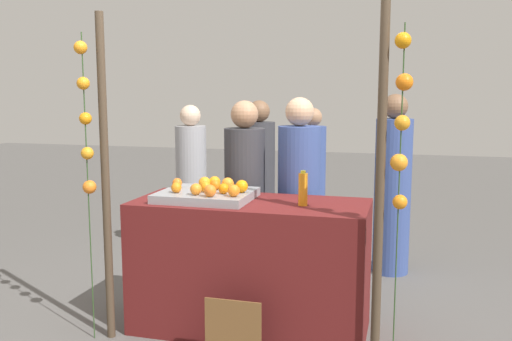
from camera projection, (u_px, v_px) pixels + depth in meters
The scene contains 27 objects.
ground_plane at pixel (251, 328), 4.04m from camera, with size 24.00×24.00×0.00m, color #565451.
stall_counter at pixel (250, 266), 3.97m from camera, with size 1.66×0.71×0.95m, color #5B1919.
orange_tray at pixel (207, 195), 3.98m from camera, with size 0.66×0.55×0.06m, color gray.
orange_0 at pixel (176, 188), 3.90m from camera, with size 0.07×0.07×0.07m, color orange.
orange_1 at pixel (215, 185), 4.02m from camera, with size 0.08×0.08×0.08m, color orange.
orange_2 at pixel (242, 186), 3.91m from camera, with size 0.09×0.09×0.09m, color orange.
orange_3 at pixel (215, 182), 4.09m from camera, with size 0.09×0.09×0.09m, color orange.
orange_4 at pixel (234, 191), 3.76m from camera, with size 0.08×0.08×0.08m, color orange.
orange_5 at pixel (196, 189), 3.82m from camera, with size 0.08×0.08×0.08m, color orange.
orange_6 at pixel (206, 187), 3.93m from camera, with size 0.08×0.08×0.08m, color orange.
orange_7 at pixel (177, 183), 4.11m from camera, with size 0.07×0.07×0.07m, color orange.
orange_8 at pixel (228, 184), 4.03m from camera, with size 0.09×0.09×0.09m, color orange.
orange_9 at pixel (205, 183), 4.07m from camera, with size 0.09×0.09×0.09m, color orange.
orange_10 at pixel (224, 189), 3.86m from camera, with size 0.08×0.08×0.08m, color orange.
orange_11 at pixel (210, 191), 3.75m from camera, with size 0.08×0.08×0.08m, color orange.
juice_bottle at pixel (303, 189), 3.75m from camera, with size 0.06×0.06×0.24m.
chalkboard_sign at pixel (233, 333), 3.48m from camera, with size 0.37×0.03×0.44m.
vendor_left at pixel (245, 208), 4.52m from camera, with size 0.33×0.33×1.65m.
vendor_right at pixel (299, 210), 4.42m from camera, with size 0.34×0.34×1.67m.
crowd_person_0 at pixel (392, 191), 5.20m from camera, with size 0.34×0.34×1.70m.
crowd_person_1 at pixel (259, 185), 5.70m from camera, with size 0.33×0.33×1.63m.
crowd_person_2 at pixel (312, 179), 6.36m from camera, with size 0.31×0.31×1.53m.
crowd_person_3 at pixel (191, 187), 5.73m from camera, with size 0.32×0.32×1.58m.
canopy_post_left at pixel (106, 181), 3.75m from camera, with size 0.06×0.06×2.23m, color #473828.
canopy_post_right at pixel (380, 194), 3.27m from camera, with size 0.06×0.06×2.23m, color #473828.
garland_strand_left at pixel (85, 124), 3.67m from camera, with size 0.11×0.10×2.10m.
garland_strand_right at pixel (402, 123), 3.17m from camera, with size 0.11×0.11×2.10m.
Camera 1 is at (1.06, -3.69, 1.72)m, focal length 38.77 mm.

